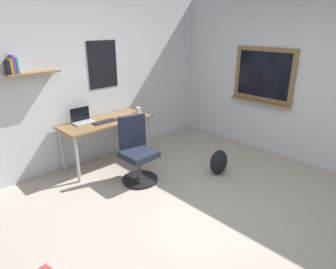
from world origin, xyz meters
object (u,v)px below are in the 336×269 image
(keyboard, at_px, (105,122))
(coffee_mug, at_px, (138,110))
(computer_mouse, at_px, (120,117))
(laptop, at_px, (82,119))
(backpack, at_px, (219,162))
(office_chair, at_px, (137,154))
(desk, at_px, (106,125))

(keyboard, xyz_separation_m, coffee_mug, (0.70, 0.05, 0.04))
(keyboard, relative_size, coffee_mug, 4.02)
(keyboard, distance_m, computer_mouse, 0.28)
(coffee_mug, bearing_deg, laptop, 169.96)
(coffee_mug, bearing_deg, backpack, -75.67)
(coffee_mug, xyz_separation_m, backpack, (0.37, -1.46, -0.59))
(computer_mouse, height_order, coffee_mug, coffee_mug)
(office_chair, relative_size, backpack, 2.47)
(computer_mouse, bearing_deg, desk, 160.22)
(keyboard, relative_size, computer_mouse, 3.56)
(computer_mouse, height_order, backpack, computer_mouse)
(computer_mouse, xyz_separation_m, backpack, (0.79, -1.41, -0.57))
(desk, xyz_separation_m, coffee_mug, (0.63, -0.02, 0.12))
(desk, distance_m, computer_mouse, 0.24)
(keyboard, xyz_separation_m, computer_mouse, (0.28, -0.00, 0.01))
(computer_mouse, relative_size, coffee_mug, 1.13)
(computer_mouse, bearing_deg, keyboard, 180.00)
(computer_mouse, bearing_deg, coffee_mug, 6.81)
(desk, xyz_separation_m, computer_mouse, (0.21, -0.07, 0.09))
(office_chair, bearing_deg, laptop, 109.86)
(laptop, distance_m, computer_mouse, 0.58)
(desk, distance_m, keyboard, 0.14)
(laptop, bearing_deg, office_chair, -70.14)
(backpack, bearing_deg, computer_mouse, 119.33)
(office_chair, bearing_deg, keyboard, 96.09)
(desk, relative_size, office_chair, 1.53)
(desk, relative_size, coffee_mug, 15.78)
(backpack, bearing_deg, office_chair, 144.18)
(desk, height_order, office_chair, office_chair)
(keyboard, bearing_deg, laptop, 139.28)
(computer_mouse, xyz_separation_m, coffee_mug, (0.42, 0.05, 0.03))
(desk, height_order, keyboard, keyboard)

